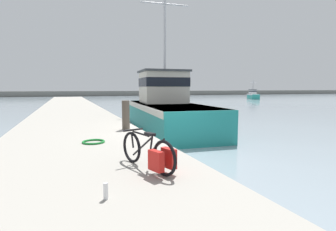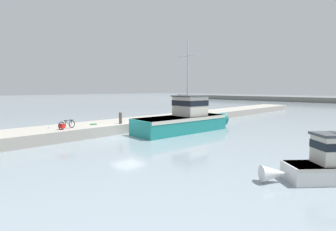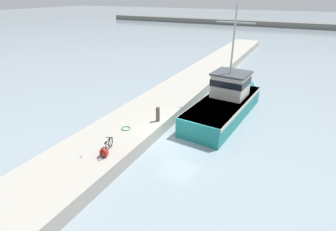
{
  "view_description": "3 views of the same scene",
  "coord_description": "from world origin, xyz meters",
  "px_view_note": "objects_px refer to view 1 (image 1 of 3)",
  "views": [
    {
      "loc": [
        -3.9,
        -8.95,
        2.41
      ],
      "look_at": [
        -0.11,
        0.78,
        1.32
      ],
      "focal_mm": 28.0,
      "sensor_mm": 36.0,
      "label": 1
    },
    {
      "loc": [
        18.24,
        -13.66,
        4.18
      ],
      "look_at": [
        0.13,
        4.82,
        1.5
      ],
      "focal_mm": 28.0,
      "sensor_mm": 36.0,
      "label": 2
    },
    {
      "loc": [
        6.43,
        -14.18,
        9.25
      ],
      "look_at": [
        -1.65,
        1.69,
        0.9
      ],
      "focal_mm": 28.0,
      "sensor_mm": 36.0,
      "label": 3
    }
  ],
  "objects_px": {
    "bicycle_touring": "(152,154)",
    "mooring_post": "(126,115)",
    "fishing_boat_main": "(166,108)",
    "water_bottle_on_curb": "(106,191)",
    "boat_red_outer": "(253,95)"
  },
  "relations": [
    {
      "from": "bicycle_touring",
      "to": "mooring_post",
      "type": "bearing_deg",
      "value": 65.39
    },
    {
      "from": "bicycle_touring",
      "to": "mooring_post",
      "type": "relative_size",
      "value": 1.55
    },
    {
      "from": "bicycle_touring",
      "to": "mooring_post",
      "type": "height_order",
      "value": "mooring_post"
    },
    {
      "from": "boat_red_outer",
      "to": "bicycle_touring",
      "type": "xyz_separation_m",
      "value": [
        -37.75,
        -43.59,
        0.36
      ]
    },
    {
      "from": "boat_red_outer",
      "to": "mooring_post",
      "type": "distance_m",
      "value": 53.57
    },
    {
      "from": "fishing_boat_main",
      "to": "boat_red_outer",
      "type": "relative_size",
      "value": 1.7
    },
    {
      "from": "fishing_boat_main",
      "to": "mooring_post",
      "type": "distance_m",
      "value": 6.2
    },
    {
      "from": "boat_red_outer",
      "to": "mooring_post",
      "type": "xyz_separation_m",
      "value": [
        -37.15,
        -38.58,
        0.57
      ]
    },
    {
      "from": "fishing_boat_main",
      "to": "mooring_post",
      "type": "xyz_separation_m",
      "value": [
        -3.53,
        -5.09,
        0.21
      ]
    },
    {
      "from": "fishing_boat_main",
      "to": "water_bottle_on_curb",
      "type": "relative_size",
      "value": 50.29
    },
    {
      "from": "boat_red_outer",
      "to": "bicycle_touring",
      "type": "relative_size",
      "value": 4.16
    },
    {
      "from": "fishing_boat_main",
      "to": "boat_red_outer",
      "type": "bearing_deg",
      "value": 49.9
    },
    {
      "from": "fishing_boat_main",
      "to": "mooring_post",
      "type": "bearing_deg",
      "value": -119.73
    },
    {
      "from": "mooring_post",
      "to": "water_bottle_on_curb",
      "type": "bearing_deg",
      "value": -104.73
    },
    {
      "from": "water_bottle_on_curb",
      "to": "mooring_post",
      "type": "bearing_deg",
      "value": 75.27
    }
  ]
}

